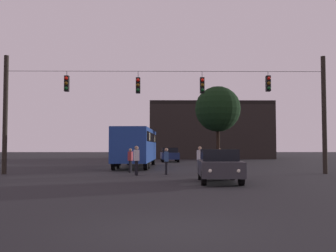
{
  "coord_description": "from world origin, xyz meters",
  "views": [
    {
      "loc": [
        -0.11,
        -7.84,
        1.65
      ],
      "look_at": [
        0.14,
        14.4,
        2.79
      ],
      "focal_mm": 42.52,
      "sensor_mm": 36.0,
      "label": 1
    }
  ],
  "objects_px": {
    "car_far_left": "(170,154)",
    "pedestrian_crossing_center": "(200,158)",
    "car_near_right": "(219,165)",
    "pedestrian_trailing": "(136,159)",
    "pedestrian_near_bus": "(220,160)",
    "city_bus": "(136,144)",
    "tree_left_silhouette": "(218,109)",
    "pedestrian_crossing_right": "(130,159)",
    "pedestrian_crossing_left": "(166,160)"
  },
  "relations": [
    {
      "from": "car_far_left",
      "to": "tree_left_silhouette",
      "type": "relative_size",
      "value": 0.6
    },
    {
      "from": "car_near_right",
      "to": "tree_left_silhouette",
      "type": "distance_m",
      "value": 19.79
    },
    {
      "from": "car_near_right",
      "to": "car_far_left",
      "type": "bearing_deg",
      "value": 94.51
    },
    {
      "from": "pedestrian_crossing_center",
      "to": "pedestrian_near_bus",
      "type": "bearing_deg",
      "value": -42.69
    },
    {
      "from": "car_near_right",
      "to": "tree_left_silhouette",
      "type": "height_order",
      "value": "tree_left_silhouette"
    },
    {
      "from": "pedestrian_crossing_left",
      "to": "pedestrian_near_bus",
      "type": "relative_size",
      "value": 1.02
    },
    {
      "from": "city_bus",
      "to": "pedestrian_trailing",
      "type": "relative_size",
      "value": 6.6
    },
    {
      "from": "car_far_left",
      "to": "pedestrian_crossing_center",
      "type": "distance_m",
      "value": 18.26
    },
    {
      "from": "pedestrian_crossing_right",
      "to": "tree_left_silhouette",
      "type": "bearing_deg",
      "value": 59.69
    },
    {
      "from": "car_far_left",
      "to": "city_bus",
      "type": "bearing_deg",
      "value": -104.71
    },
    {
      "from": "city_bus",
      "to": "pedestrian_crossing_right",
      "type": "height_order",
      "value": "city_bus"
    },
    {
      "from": "car_far_left",
      "to": "pedestrian_crossing_center",
      "type": "bearing_deg",
      "value": -85.04
    },
    {
      "from": "pedestrian_near_bus",
      "to": "tree_left_silhouette",
      "type": "xyz_separation_m",
      "value": [
        1.81,
        14.04,
        4.32
      ]
    },
    {
      "from": "pedestrian_crossing_center",
      "to": "pedestrian_near_bus",
      "type": "xyz_separation_m",
      "value": [
        1.1,
        -1.01,
        -0.08
      ]
    },
    {
      "from": "car_near_right",
      "to": "pedestrian_trailing",
      "type": "distance_m",
      "value": 6.09
    },
    {
      "from": "pedestrian_crossing_left",
      "to": "pedestrian_crossing_center",
      "type": "bearing_deg",
      "value": 26.81
    },
    {
      "from": "car_near_right",
      "to": "pedestrian_trailing",
      "type": "relative_size",
      "value": 2.62
    },
    {
      "from": "pedestrian_near_bus",
      "to": "pedestrian_trailing",
      "type": "distance_m",
      "value": 4.91
    },
    {
      "from": "pedestrian_crossing_left",
      "to": "tree_left_silhouette",
      "type": "height_order",
      "value": "tree_left_silhouette"
    },
    {
      "from": "pedestrian_crossing_right",
      "to": "tree_left_silhouette",
      "type": "distance_m",
      "value": 14.95
    },
    {
      "from": "tree_left_silhouette",
      "to": "car_near_right",
      "type": "bearing_deg",
      "value": -97.67
    },
    {
      "from": "car_near_right",
      "to": "pedestrian_trailing",
      "type": "bearing_deg",
      "value": 132.4
    },
    {
      "from": "pedestrian_crossing_left",
      "to": "pedestrian_trailing",
      "type": "xyz_separation_m",
      "value": [
        -1.71,
        -0.56,
        0.08
      ]
    },
    {
      "from": "pedestrian_crossing_left",
      "to": "tree_left_silhouette",
      "type": "xyz_separation_m",
      "value": [
        4.97,
        14.07,
        4.31
      ]
    },
    {
      "from": "city_bus",
      "to": "pedestrian_near_bus",
      "type": "bearing_deg",
      "value": -56.95
    },
    {
      "from": "city_bus",
      "to": "car_far_left",
      "type": "xyz_separation_m",
      "value": [
        2.82,
        10.75,
        -1.07
      ]
    },
    {
      "from": "pedestrian_trailing",
      "to": "tree_left_silhouette",
      "type": "xyz_separation_m",
      "value": [
        6.68,
        14.63,
        4.23
      ]
    },
    {
      "from": "city_bus",
      "to": "car_far_left",
      "type": "bearing_deg",
      "value": 75.29
    },
    {
      "from": "pedestrian_crossing_left",
      "to": "pedestrian_near_bus",
      "type": "height_order",
      "value": "pedestrian_crossing_left"
    },
    {
      "from": "pedestrian_crossing_left",
      "to": "pedestrian_near_bus",
      "type": "bearing_deg",
      "value": 0.47
    },
    {
      "from": "city_bus",
      "to": "car_far_left",
      "type": "height_order",
      "value": "city_bus"
    },
    {
      "from": "pedestrian_trailing",
      "to": "tree_left_silhouette",
      "type": "relative_size",
      "value": 0.23
    },
    {
      "from": "car_near_right",
      "to": "pedestrian_crossing_center",
      "type": "relative_size",
      "value": 2.66
    },
    {
      "from": "car_far_left",
      "to": "pedestrian_crossing_center",
      "type": "height_order",
      "value": "pedestrian_crossing_center"
    },
    {
      "from": "pedestrian_crossing_right",
      "to": "pedestrian_near_bus",
      "type": "xyz_separation_m",
      "value": [
        5.41,
        -1.69,
        -0.0
      ]
    },
    {
      "from": "pedestrian_crossing_left",
      "to": "pedestrian_trailing",
      "type": "distance_m",
      "value": 1.8
    },
    {
      "from": "pedestrian_crossing_right",
      "to": "pedestrian_crossing_left",
      "type": "bearing_deg",
      "value": -37.28
    },
    {
      "from": "pedestrian_crossing_right",
      "to": "pedestrian_near_bus",
      "type": "bearing_deg",
      "value": -17.35
    },
    {
      "from": "car_far_left",
      "to": "pedestrian_crossing_left",
      "type": "relative_size",
      "value": 2.83
    },
    {
      "from": "car_far_left",
      "to": "pedestrian_trailing",
      "type": "relative_size",
      "value": 2.62
    },
    {
      "from": "pedestrian_near_bus",
      "to": "pedestrian_crossing_left",
      "type": "bearing_deg",
      "value": -179.53
    },
    {
      "from": "pedestrian_crossing_left",
      "to": "pedestrian_crossing_right",
      "type": "height_order",
      "value": "pedestrian_crossing_left"
    },
    {
      "from": "car_near_right",
      "to": "pedestrian_crossing_center",
      "type": "distance_m",
      "value": 6.11
    },
    {
      "from": "pedestrian_near_bus",
      "to": "car_near_right",
      "type": "bearing_deg",
      "value": -98.55
    },
    {
      "from": "pedestrian_trailing",
      "to": "tree_left_silhouette",
      "type": "height_order",
      "value": "tree_left_silhouette"
    },
    {
      "from": "car_near_right",
      "to": "pedestrian_near_bus",
      "type": "xyz_separation_m",
      "value": [
        0.76,
        5.08,
        0.06
      ]
    },
    {
      "from": "car_near_right",
      "to": "tree_left_silhouette",
      "type": "relative_size",
      "value": 0.6
    },
    {
      "from": "pedestrian_crossing_center",
      "to": "pedestrian_crossing_right",
      "type": "distance_m",
      "value": 4.36
    },
    {
      "from": "pedestrian_crossing_left",
      "to": "pedestrian_crossing_right",
      "type": "bearing_deg",
      "value": 142.72
    },
    {
      "from": "car_far_left",
      "to": "tree_left_silhouette",
      "type": "xyz_separation_m",
      "value": [
        4.49,
        -5.17,
        4.38
      ]
    }
  ]
}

